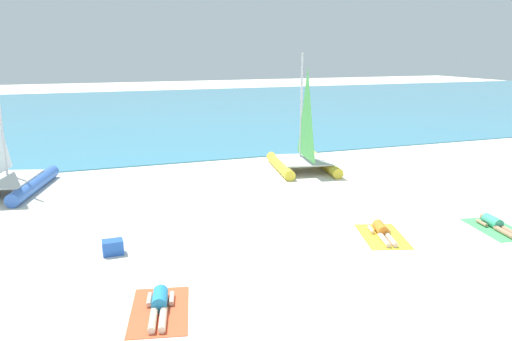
{
  "coord_description": "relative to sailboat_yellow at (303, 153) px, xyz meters",
  "views": [
    {
      "loc": [
        -5.26,
        -8.68,
        4.94
      ],
      "look_at": [
        0.0,
        5.75,
        1.2
      ],
      "focal_mm": 35.2,
      "sensor_mm": 36.0,
      "label": 1
    }
  ],
  "objects": [
    {
      "name": "sailboat_blue",
      "position": [
        -11.4,
        0.58,
        0.08
      ],
      "size": [
        3.63,
        4.63,
        5.31
      ],
      "rotation": [
        0.0,
        0.0,
        -0.28
      ],
      "color": "blue",
      "rests_on": "ground"
    },
    {
      "name": "towel_left",
      "position": [
        -7.57,
        -9.59,
        -0.71
      ],
      "size": [
        1.5,
        2.1,
        0.01
      ],
      "primitive_type": "cube",
      "rotation": [
        0.0,
        0.0,
        -0.23
      ],
      "color": "#EA5933",
      "rests_on": "ground"
    },
    {
      "name": "cooler_box",
      "position": [
        -8.19,
        -6.41,
        -0.53
      ],
      "size": [
        0.5,
        0.36,
        0.36
      ],
      "primitive_type": "cube",
      "color": "blue",
      "rests_on": "ground"
    },
    {
      "name": "sunbather_middle",
      "position": [
        -1.22,
        -7.61,
        -0.58
      ],
      "size": [
        0.84,
        1.54,
        0.3
      ],
      "rotation": [
        0.0,
        0.0,
        -0.3
      ],
      "color": "orange",
      "rests_on": "towel_middle"
    },
    {
      "name": "sunbather_right",
      "position": [
        2.11,
        -8.22,
        -0.58
      ],
      "size": [
        0.67,
        1.57,
        0.3
      ],
      "rotation": [
        0.0,
        0.0,
        -0.17
      ],
      "color": "#3FB28C",
      "rests_on": "towel_right"
    },
    {
      "name": "towel_right",
      "position": [
        2.1,
        -8.29,
        -0.71
      ],
      "size": [
        1.41,
        2.06,
        0.01
      ],
      "primitive_type": "cube",
      "rotation": [
        0.0,
        0.0,
        -0.17
      ],
      "color": "#4CB266",
      "rests_on": "ground"
    },
    {
      "name": "sailboat_yellow",
      "position": [
        0.0,
        0.0,
        0.0
      ],
      "size": [
        2.94,
        4.01,
        4.78
      ],
      "rotation": [
        0.0,
        0.0,
        -0.18
      ],
      "color": "yellow",
      "rests_on": "ground"
    },
    {
      "name": "ocean_water",
      "position": [
        -3.56,
        22.98,
        -0.69
      ],
      "size": [
        120.0,
        40.0,
        0.05
      ],
      "primitive_type": "cube",
      "color": "teal",
      "rests_on": "ground"
    },
    {
      "name": "sunbather_left",
      "position": [
        -7.56,
        -9.52,
        -0.58
      ],
      "size": [
        0.74,
        1.56,
        0.3
      ],
      "rotation": [
        0.0,
        0.0,
        -0.23
      ],
      "color": "#268CCC",
      "rests_on": "towel_left"
    },
    {
      "name": "ground_plane",
      "position": [
        -3.56,
        0.21,
        -0.71
      ],
      "size": [
        120.0,
        120.0,
        0.0
      ],
      "primitive_type": "plane",
      "color": "silver"
    },
    {
      "name": "towel_middle",
      "position": [
        -1.24,
        -7.67,
        -0.71
      ],
      "size": [
        1.62,
        2.14,
        0.01
      ],
      "primitive_type": "cube",
      "rotation": [
        0.0,
        0.0,
        -0.3
      ],
      "color": "yellow",
      "rests_on": "ground"
    }
  ]
}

